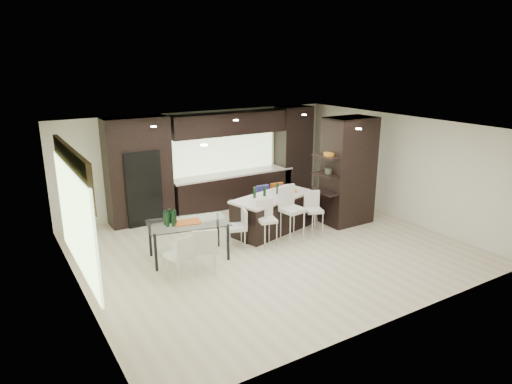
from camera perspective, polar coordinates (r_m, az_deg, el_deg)
ground at (r=10.28m, az=1.76°, el=-6.97°), size 8.00×8.00×0.00m
back_wall at (r=12.81m, az=-6.80°, el=4.00°), size 8.00×0.02×2.70m
left_wall at (r=8.43m, az=-21.62°, el=-3.70°), size 0.02×7.00×2.70m
right_wall at (r=12.41m, az=17.50°, el=2.94°), size 0.02×7.00×2.70m
ceiling at (r=9.54m, az=1.90°, el=8.08°), size 8.00×7.00×0.02m
window_left at (r=8.62m, az=-21.61°, el=-3.26°), size 0.04×3.20×1.90m
window_back at (r=12.99m, az=-4.34°, el=5.14°), size 3.40×0.04×1.20m
stone_accent at (r=8.39m, az=-22.05°, el=2.58°), size 0.08×3.00×0.80m
ceiling_spots at (r=9.75m, az=1.08°, el=8.15°), size 4.00×3.00×0.02m
back_cabinetry at (r=12.73m, az=-4.12°, el=4.00°), size 6.80×0.68×2.70m
refrigerator at (r=11.91m, az=-14.27°, el=0.66°), size 0.90×0.68×1.90m
partition_column at (r=11.69m, az=11.47°, el=2.59°), size 1.20×0.80×2.70m
kitchen_island at (r=11.11m, az=2.14°, el=-2.69°), size 2.30×1.43×0.89m
stool_left at (r=10.19m, az=1.39°, el=-4.57°), size 0.46×0.46×0.87m
stool_mid at (r=10.47m, az=4.54°, el=-3.48°), size 0.52×0.52×1.05m
stool_right at (r=10.91m, az=7.20°, el=-3.26°), size 0.48×0.48×0.86m
bench at (r=12.19m, az=2.48°, el=-1.89°), size 1.34×0.57×0.51m
floor_vase at (r=12.17m, az=8.23°, el=-0.71°), size 0.45×0.45×1.06m
dining_table at (r=9.74m, az=-8.40°, el=-5.99°), size 1.80×1.23×0.80m
chair_near at (r=9.05m, az=-6.43°, el=-7.37°), size 0.63×0.63×0.89m
chair_far at (r=8.90m, az=-9.50°, el=-8.15°), size 0.56×0.56×0.84m
chair_end at (r=10.19m, az=-2.56°, el=-4.75°), size 0.55×0.55×0.81m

